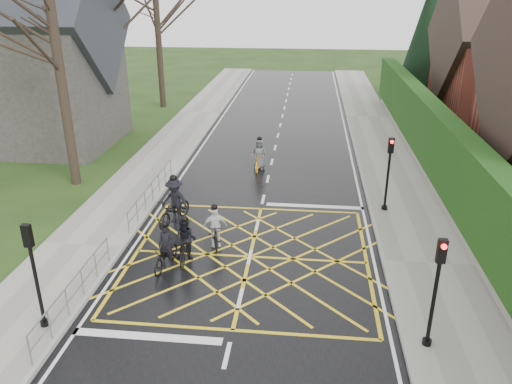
% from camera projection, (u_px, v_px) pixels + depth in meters
% --- Properties ---
extents(ground, '(120.00, 120.00, 0.00)m').
position_uv_depth(ground, '(250.00, 257.00, 17.30)').
color(ground, black).
rests_on(ground, ground).
extents(road, '(9.00, 80.00, 0.01)m').
position_uv_depth(road, '(250.00, 257.00, 17.29)').
color(road, black).
rests_on(road, ground).
extents(sidewalk_right, '(3.00, 80.00, 0.15)m').
position_uv_depth(sidewalk_right, '(428.00, 264.00, 16.68)').
color(sidewalk_right, gray).
rests_on(sidewalk_right, ground).
extents(sidewalk_left, '(3.00, 80.00, 0.15)m').
position_uv_depth(sidewalk_left, '(84.00, 246.00, 17.85)').
color(sidewalk_left, gray).
rests_on(sidewalk_left, ground).
extents(stone_wall, '(0.50, 38.00, 0.70)m').
position_uv_depth(stone_wall, '(441.00, 191.00, 21.91)').
color(stone_wall, slate).
rests_on(stone_wall, ground).
extents(hedge, '(0.90, 38.00, 2.80)m').
position_uv_depth(hedge, '(447.00, 153.00, 21.23)').
color(hedge, '#143A0F').
rests_on(hedge, stone_wall).
extents(conifer, '(4.60, 4.60, 10.00)m').
position_uv_depth(conifer, '(428.00, 37.00, 38.16)').
color(conifer, black).
rests_on(conifer, ground).
extents(church, '(8.80, 7.80, 11.00)m').
position_uv_depth(church, '(33.00, 58.00, 27.71)').
color(church, '#2D2B28').
rests_on(church, ground).
extents(tree_near, '(9.24, 9.24, 11.44)m').
position_uv_depth(tree_near, '(50.00, 6.00, 20.62)').
color(tree_near, black).
rests_on(tree_near, ground).
extents(tree_far, '(8.40, 8.40, 10.40)m').
position_uv_depth(tree_far, '(156.00, 7.00, 35.60)').
color(tree_far, black).
rests_on(tree_far, ground).
extents(railing_south, '(0.05, 5.04, 1.03)m').
position_uv_depth(railing_south, '(74.00, 286.00, 14.24)').
color(railing_south, slate).
rests_on(railing_south, ground).
extents(railing_north, '(0.05, 6.04, 1.03)m').
position_uv_depth(railing_north, '(152.00, 187.00, 21.11)').
color(railing_north, slate).
rests_on(railing_north, ground).
extents(traffic_light_ne, '(0.24, 0.31, 3.21)m').
position_uv_depth(traffic_light_ne, '(388.00, 175.00, 20.00)').
color(traffic_light_ne, black).
rests_on(traffic_light_ne, ground).
extents(traffic_light_se, '(0.24, 0.31, 3.21)m').
position_uv_depth(traffic_light_se, '(435.00, 295.00, 12.30)').
color(traffic_light_se, black).
rests_on(traffic_light_se, ground).
extents(traffic_light_sw, '(0.24, 0.31, 3.21)m').
position_uv_depth(traffic_light_sw, '(36.00, 278.00, 13.03)').
color(traffic_light_sw, black).
rests_on(traffic_light_sw, ground).
extents(cyclist_rear, '(0.87, 1.79, 1.67)m').
position_uv_depth(cyclist_rear, '(166.00, 253.00, 16.49)').
color(cyclist_rear, black).
rests_on(cyclist_rear, ground).
extents(cyclist_back, '(0.75, 1.66, 1.66)m').
position_uv_depth(cyclist_back, '(186.00, 244.00, 16.84)').
color(cyclist_back, black).
rests_on(cyclist_back, ground).
extents(cyclist_mid, '(1.34, 2.18, 2.00)m').
position_uv_depth(cyclist_mid, '(175.00, 206.00, 19.51)').
color(cyclist_mid, black).
rests_on(cyclist_mid, ground).
extents(cyclist_front, '(0.95, 1.69, 1.64)m').
position_uv_depth(cyclist_front, '(215.00, 231.00, 17.77)').
color(cyclist_front, black).
rests_on(cyclist_front, ground).
extents(cyclist_lead, '(0.80, 1.79, 1.71)m').
position_uv_depth(cyclist_lead, '(259.00, 158.00, 25.23)').
color(cyclist_lead, orange).
rests_on(cyclist_lead, ground).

